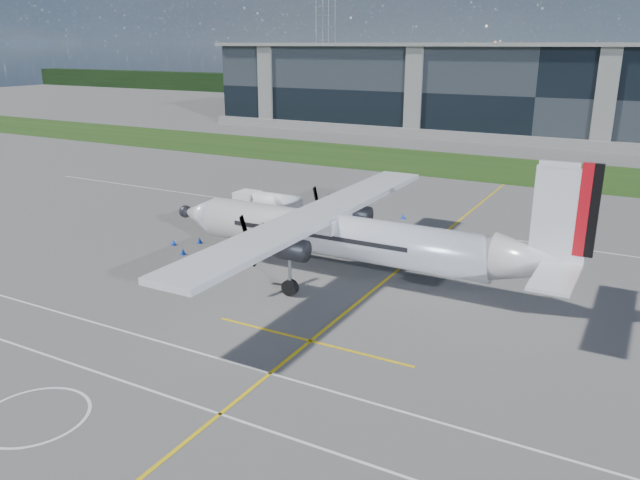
% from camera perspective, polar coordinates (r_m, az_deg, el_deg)
% --- Properties ---
extents(ground, '(400.00, 400.00, 0.00)m').
position_cam_1_polar(ground, '(76.42, 14.44, 5.32)').
color(ground, '#595654').
rests_on(ground, ground).
extents(grass_strip, '(400.00, 18.00, 0.04)m').
position_cam_1_polar(grass_strip, '(84.06, 15.85, 6.29)').
color(grass_strip, '#1F3F11').
rests_on(grass_strip, ground).
extents(terminal_building, '(120.00, 20.00, 15.00)m').
position_cam_1_polar(terminal_building, '(114.34, 20.02, 12.52)').
color(terminal_building, black).
rests_on(terminal_building, ground).
extents(tree_line, '(400.00, 6.00, 6.00)m').
position_cam_1_polar(tree_line, '(174.01, 23.21, 12.05)').
color(tree_line, black).
rests_on(tree_line, ground).
extents(pylon_west, '(9.00, 4.60, 30.00)m').
position_cam_1_polar(pylon_west, '(207.33, 0.50, 17.40)').
color(pylon_west, gray).
rests_on(pylon_west, ground).
extents(yellow_taxiway_centerline, '(0.20, 70.00, 0.01)m').
position_cam_1_polar(yellow_taxiway_centerline, '(47.79, 8.64, -1.52)').
color(yellow_taxiway_centerline, yellow).
rests_on(yellow_taxiway_centerline, ground).
extents(white_lane_line, '(90.00, 0.15, 0.01)m').
position_cam_1_polar(white_lane_line, '(30.25, -13.77, -13.70)').
color(white_lane_line, white).
rests_on(white_lane_line, ground).
extents(turboprop_aircraft, '(29.77, 30.88, 9.26)m').
position_cam_1_polar(turboprop_aircraft, '(41.68, 3.16, 2.48)').
color(turboprop_aircraft, silver).
rests_on(turboprop_aircraft, ground).
extents(fuel_tanker_truck, '(6.85, 2.23, 2.57)m').
position_cam_1_polar(fuel_tanker_truck, '(57.31, -5.20, 3.16)').
color(fuel_tanker_truck, white).
rests_on(fuel_tanker_truck, ground).
extents(baggage_tug, '(2.64, 1.58, 1.58)m').
position_cam_1_polar(baggage_tug, '(53.44, -7.02, 1.49)').
color(baggage_tug, silver).
rests_on(baggage_tug, ground).
extents(ground_crew_person, '(0.61, 0.82, 1.92)m').
position_cam_1_polar(ground_crew_person, '(50.24, -7.93, 0.61)').
color(ground_crew_person, '#F25907').
rests_on(ground_crew_person, ground).
extents(safety_cone_nose_stbd, '(0.36, 0.36, 0.50)m').
position_cam_1_polar(safety_cone_nose_stbd, '(51.33, -10.95, -0.01)').
color(safety_cone_nose_stbd, '#0B38C9').
rests_on(safety_cone_nose_stbd, ground).
extents(safety_cone_fwd, '(0.36, 0.36, 0.50)m').
position_cam_1_polar(safety_cone_fwd, '(51.28, -13.24, -0.18)').
color(safety_cone_fwd, '#0B38C9').
rests_on(safety_cone_fwd, ground).
extents(safety_cone_stbdwing, '(0.36, 0.36, 0.50)m').
position_cam_1_polar(safety_cone_stbdwing, '(57.99, 7.60, 2.19)').
color(safety_cone_stbdwing, '#0B38C9').
rests_on(safety_cone_stbdwing, ground).
extents(safety_cone_nose_port, '(0.36, 0.36, 0.50)m').
position_cam_1_polar(safety_cone_nose_port, '(48.82, -12.41, -1.02)').
color(safety_cone_nose_port, '#0B38C9').
rests_on(safety_cone_nose_port, ground).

